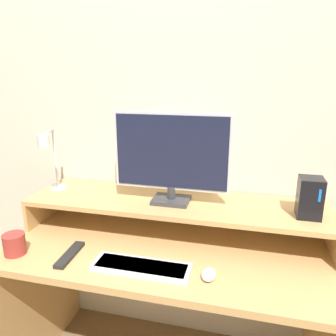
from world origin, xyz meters
TOP-DOWN VIEW (x-y plane):
  - wall_back at (0.00, 0.69)m, footprint 6.00×0.05m
  - desk at (0.00, 0.33)m, footprint 1.37×0.65m
  - monitor_shelf at (0.00, 0.47)m, footprint 1.37×0.36m
  - monitor at (-0.02, 0.46)m, footprint 0.52×0.13m
  - desk_lamp at (-0.59, 0.41)m, footprint 0.12×0.23m
  - router_dock at (0.56, 0.44)m, footprint 0.09×0.10m
  - keyboard at (-0.05, 0.14)m, footprint 0.38×0.12m
  - mouse at (0.20, 0.14)m, footprint 0.05×0.08m
  - remote_control at (-0.37, 0.15)m, footprint 0.05×0.20m
  - mug at (-0.60, 0.12)m, footprint 0.09×0.09m

SIDE VIEW (x-z plane):
  - desk at x=0.00m, z-range 0.16..0.88m
  - remote_control at x=-0.37m, z-range 0.72..0.73m
  - keyboard at x=-0.05m, z-range 0.72..0.74m
  - mouse at x=0.20m, z-range 0.72..0.75m
  - mug at x=-0.60m, z-range 0.72..0.81m
  - monitor_shelf at x=0.00m, z-range 0.77..0.93m
  - router_dock at x=0.56m, z-range 0.87..1.04m
  - desk_lamp at x=-0.59m, z-range 0.90..1.21m
  - monitor at x=-0.02m, z-range 0.89..1.29m
  - wall_back at x=0.00m, z-range 0.00..2.50m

